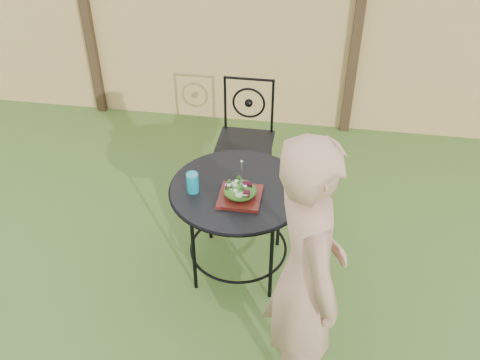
{
  "coord_description": "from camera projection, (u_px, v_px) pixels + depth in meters",
  "views": [
    {
      "loc": [
        0.99,
        -2.67,
        2.88
      ],
      "look_at": [
        0.54,
        0.13,
        0.75
      ],
      "focal_mm": 40.0,
      "sensor_mm": 36.0,
      "label": 1
    }
  ],
  "objects": [
    {
      "name": "salad",
      "position": [
        240.0,
        190.0,
        3.4
      ],
      "size": [
        0.21,
        0.21,
        0.08
      ],
      "primitive_type": "ellipsoid",
      "color": "#235614",
      "rests_on": "salad_plate"
    },
    {
      "name": "fork",
      "position": [
        242.0,
        174.0,
        3.32
      ],
      "size": [
        0.01,
        0.01,
        0.18
      ],
      "primitive_type": "cylinder",
      "color": "silver",
      "rests_on": "salad"
    },
    {
      "name": "ground",
      "position": [
        166.0,
        264.0,
        3.96
      ],
      "size": [
        60.0,
        60.0,
        0.0
      ],
      "primitive_type": "plane",
      "color": "#2C4B18",
      "rests_on": "ground"
    },
    {
      "name": "salad_plate",
      "position": [
        240.0,
        197.0,
        3.43
      ],
      "size": [
        0.27,
        0.27,
        0.02
      ],
      "primitive_type": "cube",
      "color": "#4B0A13",
      "rests_on": "patio_table"
    },
    {
      "name": "diner",
      "position": [
        306.0,
        275.0,
        2.74
      ],
      "size": [
        0.59,
        0.72,
        1.69
      ],
      "primitive_type": "imported",
      "rotation": [
        0.0,
        0.0,
        1.92
      ],
      "color": "#A77A5F",
      "rests_on": "ground"
    },
    {
      "name": "patio_table",
      "position": [
        238.0,
        204.0,
        3.61
      ],
      "size": [
        0.92,
        0.92,
        0.72
      ],
      "color": "black",
      "rests_on": "ground"
    },
    {
      "name": "fence",
      "position": [
        219.0,
        31.0,
        5.13
      ],
      "size": [
        8.0,
        0.12,
        1.9
      ],
      "color": "#E1BC6F",
      "rests_on": "ground"
    },
    {
      "name": "patio_chair",
      "position": [
        246.0,
        135.0,
        4.46
      ],
      "size": [
        0.46,
        0.46,
        0.95
      ],
      "color": "black",
      "rests_on": "ground"
    },
    {
      "name": "drinking_glass",
      "position": [
        193.0,
        183.0,
        3.45
      ],
      "size": [
        0.08,
        0.08,
        0.14
      ],
      "primitive_type": "cylinder",
      "color": "#0D8C9E",
      "rests_on": "patio_table"
    }
  ]
}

